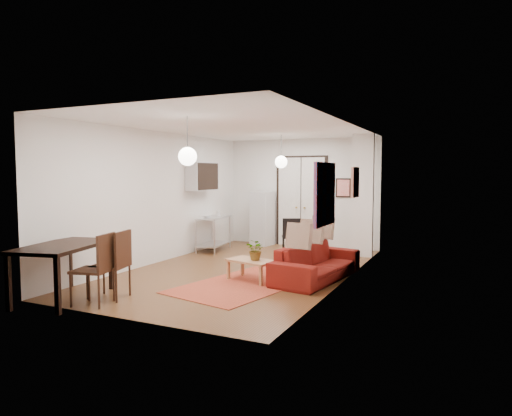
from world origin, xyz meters
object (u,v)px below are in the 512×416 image
at_px(dining_chair_near, 114,258).
at_px(black_side_chair, 292,233).
at_px(sofa, 317,262).
at_px(dining_chair_far, 98,262).
at_px(fridge, 262,218).
at_px(kitchen_counter, 213,229).
at_px(dining_table, 64,250).
at_px(coffee_table, 251,263).

xyz_separation_m(dining_chair_near, black_side_chair, (1.23, 4.76, -0.09)).
relative_size(sofa, black_side_chair, 2.41).
bearing_deg(dining_chair_far, dining_chair_near, 166.25).
xyz_separation_m(fridge, black_side_chair, (1.29, -1.07, -0.20)).
bearing_deg(fridge, kitchen_counter, -109.34).
height_order(dining_chair_near, black_side_chair, dining_chair_near).
height_order(dining_table, dining_chair_near, dining_chair_near).
distance_m(sofa, fridge, 4.24).
bearing_deg(coffee_table, dining_chair_far, -123.91).
distance_m(kitchen_counter, dining_table, 4.89).
height_order(sofa, kitchen_counter, kitchen_counter).
distance_m(dining_table, dining_chair_far, 0.63).
distance_m(dining_table, black_side_chair, 5.54).
bearing_deg(dining_table, kitchen_counter, 92.18).
relative_size(coffee_table, black_side_chair, 1.07).
height_order(coffee_table, dining_chair_near, dining_chair_near).
relative_size(coffee_table, dining_chair_far, 0.91).
height_order(sofa, fridge, fridge).
bearing_deg(dining_chair_far, black_side_chair, 152.76).
xyz_separation_m(dining_table, dining_chair_far, (0.60, 0.10, -0.15)).
bearing_deg(dining_table, dining_chair_far, 9.51).
height_order(kitchen_counter, dining_table, kitchen_counter).
height_order(coffee_table, dining_chair_far, dining_chair_far).
bearing_deg(kitchen_counter, dining_chair_far, -88.67).
xyz_separation_m(dining_table, dining_chair_near, (0.60, 0.46, -0.15)).
distance_m(dining_chair_far, black_side_chair, 5.27).
bearing_deg(black_side_chair, dining_chair_far, 51.59).
relative_size(fridge, black_side_chair, 1.60).
relative_size(dining_table, dining_chair_near, 1.62).
relative_size(kitchen_counter, dining_table, 0.69).
bearing_deg(dining_table, black_side_chair, 70.70).
distance_m(dining_chair_near, dining_chair_far, 0.36).
height_order(sofa, dining_chair_far, dining_chair_far).
relative_size(sofa, dining_chair_far, 2.05).
bearing_deg(dining_chair_far, fridge, 166.80).
distance_m(sofa, dining_table, 4.37).
bearing_deg(dining_chair_far, coffee_table, 132.34).
height_order(sofa, coffee_table, sofa).
distance_m(coffee_table, dining_chair_far, 2.73).
height_order(kitchen_counter, dining_chair_far, dining_chair_far).
xyz_separation_m(fridge, dining_table, (-0.54, -6.29, 0.04)).
relative_size(fridge, dining_table, 0.84).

